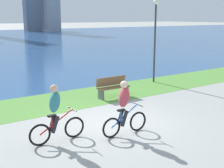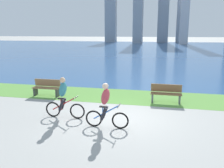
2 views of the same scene
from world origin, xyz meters
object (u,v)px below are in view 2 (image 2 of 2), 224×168
bench_near_path (166,93)px  bench_far_along_path (47,88)px  cyclist_lead (106,106)px  cyclist_trailing (64,98)px

bench_near_path → bench_far_along_path: (-6.34, -0.11, 0.00)m
cyclist_lead → bench_near_path: 4.32m
cyclist_lead → cyclist_trailing: (-1.90, 0.64, 0.00)m
cyclist_lead → bench_far_along_path: size_ratio=1.11×
bench_near_path → bench_far_along_path: size_ratio=1.00×
cyclist_trailing → bench_far_along_path: cyclist_trailing is taller
cyclist_lead → bench_far_along_path: 5.58m
cyclist_lead → bench_near_path: (2.12, 3.75, -0.38)m
cyclist_trailing → bench_far_along_path: 3.81m
bench_near_path → bench_far_along_path: bearing=-179.0°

